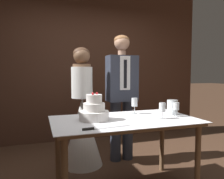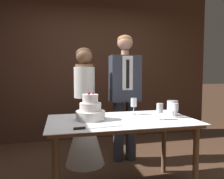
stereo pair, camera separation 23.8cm
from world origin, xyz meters
name	(u,v)px [view 1 (the left image)]	position (x,y,z in m)	size (l,w,h in m)	color
wall_back	(83,64)	(0.00, 1.97, 1.42)	(4.81, 0.12, 2.85)	#472B1E
cake_table	(125,127)	(0.02, -0.07, 0.69)	(1.48, 0.84, 0.78)	brown
tiered_cake	(94,111)	(-0.29, -0.02, 0.87)	(0.30, 0.30, 0.28)	white
cake_knife	(98,128)	(-0.34, -0.38, 0.79)	(0.44, 0.07, 0.02)	silver
wine_glass_near	(176,107)	(0.60, -0.13, 0.89)	(0.07, 0.07, 0.15)	silver
wine_glass_middle	(162,108)	(0.40, -0.18, 0.89)	(0.07, 0.07, 0.17)	silver
wine_glass_far	(134,103)	(0.24, 0.15, 0.91)	(0.07, 0.07, 0.19)	silver
hurricane_candle	(172,107)	(0.63, -0.01, 0.86)	(0.12, 0.12, 0.17)	silver
bride	(82,122)	(-0.26, 0.74, 0.59)	(0.54, 0.54, 1.59)	white
groom	(122,90)	(0.31, 0.74, 1.01)	(0.42, 0.25, 1.78)	#333847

